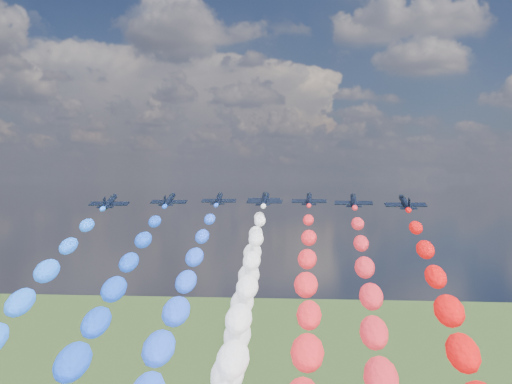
# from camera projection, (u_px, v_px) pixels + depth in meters

# --- Properties ---
(jet_0) EXTENTS (9.07, 12.09, 5.52)m
(jet_0) POSITION_uv_depth(u_px,v_px,m) (110.00, 202.00, 138.37)
(jet_0) COLOR black
(jet_1) EXTENTS (8.74, 11.86, 5.52)m
(jet_1) POSITION_uv_depth(u_px,v_px,m) (169.00, 200.00, 149.77)
(jet_1) COLOR black
(jet_2) EXTENTS (9.12, 12.13, 5.52)m
(jet_2) POSITION_uv_depth(u_px,v_px,m) (219.00, 199.00, 157.53)
(jet_2) COLOR black
(jet_3) EXTENTS (9.23, 12.20, 5.52)m
(jet_3) POSITION_uv_depth(u_px,v_px,m) (265.00, 200.00, 151.64)
(jet_3) COLOR black
(jet_4) EXTENTS (8.56, 11.73, 5.52)m
(jet_4) POSITION_uv_depth(u_px,v_px,m) (264.00, 198.00, 165.63)
(jet_4) COLOR black
(trail_4) EXTENTS (6.61, 128.37, 55.12)m
(trail_4) POSITION_uv_depth(u_px,v_px,m) (232.00, 369.00, 100.86)
(trail_4) COLOR white
(jet_5) EXTENTS (8.63, 11.77, 5.52)m
(jet_5) POSITION_uv_depth(u_px,v_px,m) (309.00, 199.00, 154.56)
(jet_5) COLOR black
(jet_6) EXTENTS (9.01, 12.05, 5.52)m
(jet_6) POSITION_uv_depth(u_px,v_px,m) (353.00, 201.00, 142.80)
(jet_6) COLOR black
(jet_7) EXTENTS (9.16, 12.16, 5.52)m
(jet_7) POSITION_uv_depth(u_px,v_px,m) (405.00, 203.00, 132.20)
(jet_7) COLOR black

